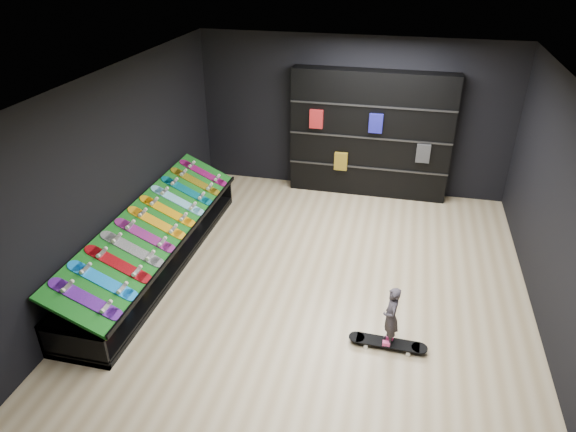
% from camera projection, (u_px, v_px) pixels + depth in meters
% --- Properties ---
extents(floor, '(6.00, 7.00, 0.01)m').
position_uv_depth(floor, '(318.00, 285.00, 7.60)').
color(floor, tan).
rests_on(floor, ground).
extents(ceiling, '(6.00, 7.00, 0.01)m').
position_uv_depth(ceiling, '(325.00, 82.00, 6.16)').
color(ceiling, white).
rests_on(ceiling, ground).
extents(wall_back, '(6.00, 0.02, 3.00)m').
position_uv_depth(wall_back, '(353.00, 116.00, 9.86)').
color(wall_back, black).
rests_on(wall_back, ground).
extents(wall_front, '(6.00, 0.02, 3.00)m').
position_uv_depth(wall_front, '(240.00, 393.00, 3.89)').
color(wall_front, black).
rests_on(wall_front, ground).
extents(wall_left, '(0.02, 7.00, 3.00)m').
position_uv_depth(wall_left, '(118.00, 174.00, 7.48)').
color(wall_left, black).
rests_on(wall_left, ground).
extents(wall_right, '(0.02, 7.00, 3.00)m').
position_uv_depth(wall_right, '(562.00, 219.00, 6.27)').
color(wall_right, black).
rests_on(wall_right, ground).
extents(display_rack, '(0.90, 4.50, 0.50)m').
position_uv_depth(display_rack, '(157.00, 250.00, 7.99)').
color(display_rack, black).
rests_on(display_rack, ground).
extents(turf_ramp, '(0.92, 4.50, 0.46)m').
position_uv_depth(turf_ramp, '(157.00, 224.00, 7.76)').
color(turf_ramp, '#0D5310').
rests_on(turf_ramp, display_rack).
extents(back_shelving, '(3.03, 0.35, 2.43)m').
position_uv_depth(back_shelving, '(370.00, 135.00, 9.77)').
color(back_shelving, black).
rests_on(back_shelving, ground).
extents(floor_skateboard, '(0.98, 0.24, 0.09)m').
position_uv_depth(floor_skateboard, '(387.00, 345.00, 6.43)').
color(floor_skateboard, black).
rests_on(floor_skateboard, ground).
extents(child, '(0.16, 0.21, 0.49)m').
position_uv_depth(child, '(390.00, 327.00, 6.29)').
color(child, black).
rests_on(child, floor_skateboard).
extents(display_board_0, '(0.93, 0.22, 0.50)m').
position_uv_depth(display_board_0, '(86.00, 299.00, 6.12)').
color(display_board_0, purple).
rests_on(display_board_0, turf_ramp).
extents(display_board_1, '(0.93, 0.22, 0.50)m').
position_uv_depth(display_board_1, '(103.00, 281.00, 6.45)').
color(display_board_1, blue).
rests_on(display_board_1, turf_ramp).
extents(display_board_2, '(0.93, 0.22, 0.50)m').
position_uv_depth(display_board_2, '(118.00, 264.00, 6.77)').
color(display_board_2, red).
rests_on(display_board_2, turf_ramp).
extents(display_board_3, '(0.93, 0.22, 0.50)m').
position_uv_depth(display_board_3, '(133.00, 249.00, 7.09)').
color(display_board_3, black).
rests_on(display_board_3, turf_ramp).
extents(display_board_4, '(0.93, 0.22, 0.50)m').
position_uv_depth(display_board_4, '(145.00, 235.00, 7.42)').
color(display_board_4, '#2626BF').
rests_on(display_board_4, turf_ramp).
extents(display_board_5, '(0.93, 0.22, 0.50)m').
position_uv_depth(display_board_5, '(157.00, 223.00, 7.74)').
color(display_board_5, orange).
rests_on(display_board_5, turf_ramp).
extents(display_board_6, '(0.93, 0.22, 0.50)m').
position_uv_depth(display_board_6, '(168.00, 211.00, 8.07)').
color(display_board_6, yellow).
rests_on(display_board_6, turf_ramp).
extents(display_board_7, '(0.93, 0.22, 0.50)m').
position_uv_depth(display_board_7, '(178.00, 201.00, 8.39)').
color(display_board_7, '#0CB2E5').
rests_on(display_board_7, turf_ramp).
extents(display_board_8, '(0.93, 0.22, 0.50)m').
position_uv_depth(display_board_8, '(187.00, 191.00, 8.72)').
color(display_board_8, '#0C8C99').
rests_on(display_board_8, turf_ramp).
extents(display_board_9, '(0.93, 0.22, 0.50)m').
position_uv_depth(display_board_9, '(196.00, 182.00, 9.04)').
color(display_board_9, yellow).
rests_on(display_board_9, turf_ramp).
extents(display_board_10, '(0.93, 0.22, 0.50)m').
position_uv_depth(display_board_10, '(204.00, 173.00, 9.36)').
color(display_board_10, '#E5198C').
rests_on(display_board_10, turf_ramp).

